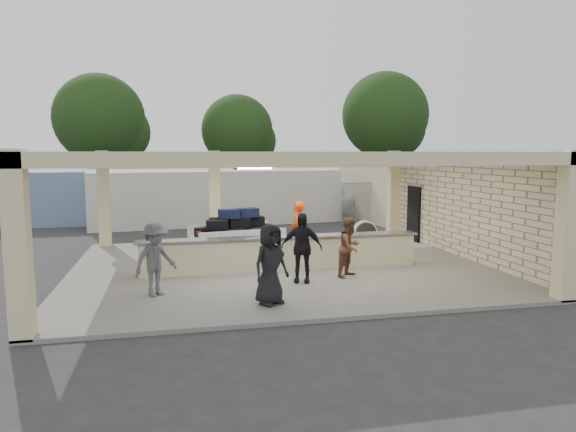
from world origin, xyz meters
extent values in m
plane|color=#27272A|center=(0.00, 0.00, 0.00)|extent=(120.00, 120.00, 0.00)
cube|color=slate|center=(0.00, 0.00, 0.05)|extent=(12.00, 10.00, 0.10)
cube|color=beige|center=(0.00, 0.00, 3.50)|extent=(12.00, 10.00, 0.02)
cube|color=beige|center=(6.00, 0.00, 1.75)|extent=(0.02, 10.00, 3.50)
cube|color=black|center=(5.94, 3.20, 1.15)|extent=(0.10, 0.95, 2.10)
cube|color=beige|center=(0.00, 4.75, 3.20)|extent=(12.00, 0.50, 0.60)
cube|color=beige|center=(0.00, -4.85, 3.35)|extent=(12.00, 0.30, 0.30)
cube|color=beige|center=(-5.50, 4.75, 1.80)|extent=(0.40, 0.40, 3.50)
cube|color=beige|center=(-1.50, 4.75, 1.80)|extent=(0.40, 0.40, 3.50)
cube|color=beige|center=(5.80, 4.80, 1.80)|extent=(0.40, 0.40, 3.50)
cube|color=beige|center=(-5.80, -4.80, 1.80)|extent=(0.40, 0.40, 3.50)
cube|color=beige|center=(5.80, -4.80, 1.80)|extent=(0.40, 0.40, 3.50)
cube|color=white|center=(0.00, 4.50, 2.88)|extent=(1.30, 0.12, 0.06)
cube|color=#FFEABF|center=(3.80, 1.50, 3.47)|extent=(0.55, 0.55, 0.04)
cube|color=#FFEABF|center=(3.80, -0.50, 3.47)|extent=(0.55, 0.55, 0.04)
cube|color=#FFEABF|center=(3.80, -2.50, 3.47)|extent=(0.55, 0.55, 0.04)
cube|color=beige|center=(0.00, -0.50, 0.55)|extent=(8.00, 0.50, 0.90)
cube|color=#B7B7BC|center=(0.00, -0.50, 1.05)|extent=(8.20, 0.58, 0.06)
cube|color=silver|center=(-1.13, 1.27, 0.76)|extent=(3.00, 2.10, 0.13)
cylinder|color=black|center=(-2.11, 0.48, 0.32)|extent=(0.21, 0.46, 0.44)
cylinder|color=black|center=(-2.31, 1.68, 0.32)|extent=(0.21, 0.46, 0.44)
cylinder|color=black|center=(0.06, 0.86, 0.32)|extent=(0.21, 0.46, 0.44)
cylinder|color=black|center=(-0.14, 2.05, 0.32)|extent=(0.21, 0.46, 0.44)
cube|color=silver|center=(-1.27, 2.08, 0.98)|extent=(2.73, 0.52, 0.33)
cube|color=silver|center=(-0.99, 0.45, 0.98)|extent=(2.73, 0.52, 0.33)
cube|color=black|center=(-1.94, 0.79, 0.97)|extent=(0.70, 0.52, 0.29)
cube|color=black|center=(-1.18, 0.92, 0.97)|extent=(0.70, 0.52, 0.29)
cube|color=black|center=(-0.42, 1.05, 0.97)|extent=(0.70, 0.52, 0.29)
cube|color=black|center=(-2.05, 1.44, 0.97)|extent=(0.70, 0.52, 0.29)
cube|color=black|center=(-1.29, 1.57, 0.97)|extent=(0.70, 0.52, 0.29)
cube|color=black|center=(-0.53, 1.70, 0.97)|extent=(0.70, 0.52, 0.29)
cube|color=black|center=(-1.74, 0.94, 1.27)|extent=(0.70, 0.52, 0.29)
cube|color=black|center=(-1.02, 1.28, 1.27)|extent=(0.70, 0.52, 0.29)
cube|color=black|center=(-0.51, 1.60, 1.27)|extent=(0.70, 0.52, 0.29)
cube|color=black|center=(-1.62, 1.52, 1.27)|extent=(0.70, 0.52, 0.29)
cube|color=black|center=(-1.34, 1.23, 1.57)|extent=(0.70, 0.52, 0.29)
cube|color=black|center=(-0.71, 1.45, 1.57)|extent=(0.70, 0.52, 0.29)
cube|color=#590F0C|center=(-2.03, 0.66, 0.97)|extent=(0.70, 0.52, 0.29)
cube|color=black|center=(-0.20, 1.76, 0.97)|extent=(0.70, 0.52, 0.29)
cylinder|color=silver|center=(3.68, 2.44, 0.62)|extent=(0.88, 0.38, 0.85)
cylinder|color=black|center=(3.68, 2.44, 0.62)|extent=(0.79, 0.41, 0.75)
cube|color=silver|center=(3.40, 2.44, 0.24)|extent=(0.06, 0.47, 0.28)
cube|color=silver|center=(3.96, 2.44, 0.24)|extent=(0.06, 0.47, 0.28)
imported|color=#E93A0C|center=(0.75, 0.71, 1.03)|extent=(0.58, 0.77, 1.87)
imported|color=brown|center=(1.65, -1.68, 0.91)|extent=(0.84, 0.76, 1.63)
imported|color=black|center=(0.20, -2.00, 1.02)|extent=(1.14, 0.71, 1.83)
imported|color=#56555B|center=(-3.49, -2.50, 0.97)|extent=(1.14, 1.00, 1.74)
imported|color=black|center=(-0.96, -3.76, 1.01)|extent=(0.95, 0.75, 1.82)
imported|color=white|center=(7.80, 13.06, 0.74)|extent=(5.74, 4.13, 1.49)
imported|color=white|center=(12.67, 14.12, 0.70)|extent=(4.63, 2.25, 1.40)
imported|color=black|center=(6.34, 15.68, 0.67)|extent=(3.95, 3.77, 1.35)
cube|color=silver|center=(-0.89, 10.33, 1.30)|extent=(12.18, 3.62, 2.60)
cylinder|color=gray|center=(5.00, 9.00, 1.00)|extent=(0.06, 0.06, 2.00)
cylinder|color=gray|center=(7.00, 9.00, 1.00)|extent=(0.06, 0.06, 2.00)
cylinder|color=gray|center=(9.00, 9.00, 1.00)|extent=(0.06, 0.06, 2.00)
cylinder|color=gray|center=(11.00, 9.00, 1.00)|extent=(0.06, 0.06, 2.00)
cylinder|color=gray|center=(13.00, 9.00, 1.00)|extent=(0.06, 0.06, 2.00)
cylinder|color=gray|center=(15.00, 9.00, 1.00)|extent=(0.06, 0.06, 2.00)
cylinder|color=gray|center=(17.00, 9.00, 1.00)|extent=(0.06, 0.06, 2.00)
cube|color=gray|center=(11.00, 9.00, 1.00)|extent=(12.00, 0.02, 2.00)
cylinder|color=gray|center=(11.00, 9.00, 2.00)|extent=(12.00, 0.05, 0.05)
cylinder|color=#382619|center=(-8.00, 24.00, 2.25)|extent=(0.70, 0.70, 4.50)
sphere|color=black|center=(-8.00, 24.00, 5.85)|extent=(6.30, 6.30, 6.30)
sphere|color=black|center=(-6.80, 24.60, 4.95)|extent=(4.50, 4.50, 4.50)
cylinder|color=#382619|center=(2.00, 26.00, 2.00)|extent=(0.70, 0.70, 4.00)
sphere|color=black|center=(2.00, 26.00, 5.20)|extent=(5.60, 5.60, 5.60)
sphere|color=black|center=(3.20, 26.60, 4.40)|extent=(4.00, 4.00, 4.00)
cylinder|color=#382619|center=(14.00, 25.00, 2.50)|extent=(0.70, 0.70, 5.00)
sphere|color=black|center=(14.00, 25.00, 6.50)|extent=(7.00, 7.00, 7.00)
sphere|color=black|center=(15.20, 25.60, 5.50)|extent=(5.00, 5.00, 5.00)
cube|color=beige|center=(9.50, 10.00, 1.60)|extent=(6.00, 8.00, 3.20)
camera|label=1|loc=(-3.02, -14.78, 3.49)|focal=32.00mm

